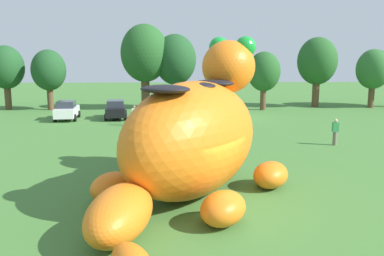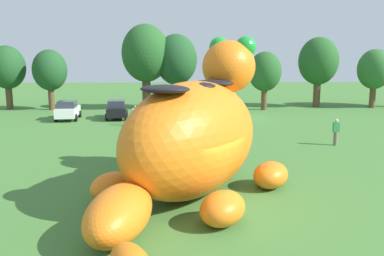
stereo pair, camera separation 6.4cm
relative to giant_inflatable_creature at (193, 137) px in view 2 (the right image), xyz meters
name	(u,v)px [view 2 (the right image)]	position (x,y,z in m)	size (l,w,h in m)	color
ground_plane	(216,208)	(0.79, -1.64, -2.38)	(160.00, 160.00, 0.00)	#427533
giant_inflatable_creature	(193,137)	(0.00, 0.00, 0.00)	(8.78, 12.69, 6.51)	orange
car_white	(68,110)	(-10.56, 20.70, -1.52)	(2.23, 4.24, 1.72)	white
car_black	(117,109)	(-6.18, 21.10, -1.52)	(2.26, 4.26, 1.72)	black
car_blue	(156,110)	(-2.49, 20.51, -1.52)	(2.30, 4.27, 1.72)	#2347B7
box_truck	(220,100)	(3.45, 21.52, -0.78)	(2.39, 6.42, 2.95)	silver
tree_left	(7,68)	(-18.95, 28.54, 2.14)	(3.89, 3.89, 6.91)	brown
tree_mid_left	(50,71)	(-14.21, 27.95, 1.85)	(3.64, 3.64, 6.46)	brown
tree_centre_left	(146,54)	(-3.93, 28.14, 3.62)	(5.17, 5.17, 9.18)	brown
tree_centre	(176,60)	(-0.64, 28.42, 2.95)	(4.59, 4.59, 8.15)	brown
tree_centre_right	(265,72)	(8.85, 26.88, 1.70)	(3.52, 3.52, 6.25)	brown
tree_mid_right	(318,62)	(15.48, 29.29, 2.79)	(4.45, 4.45, 7.91)	brown
tree_right	(375,70)	(21.51, 28.26, 1.91)	(3.70, 3.70, 6.56)	brown
spectator_near_inflatable	(135,116)	(-4.06, 16.92, -1.53)	(0.38, 0.26, 1.71)	#2D334C
spectator_mid_field	(126,146)	(-3.39, 5.35, -1.53)	(0.38, 0.26, 1.71)	#726656
spectator_by_cars	(336,132)	(9.52, 8.91, -1.53)	(0.38, 0.26, 1.71)	#726656
spectator_wandering	(230,124)	(3.20, 12.44, -1.53)	(0.38, 0.26, 1.71)	#726656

